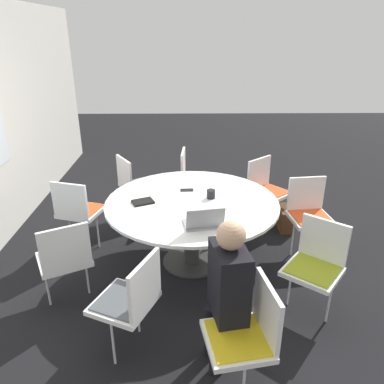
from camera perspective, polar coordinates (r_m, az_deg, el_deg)
ground_plane at (r=4.20m, az=0.00°, el=-10.54°), size 16.00×16.00×0.00m
conference_table at (r=3.89m, az=0.00°, el=-2.99°), size 1.78×1.78×0.74m
chair_0 at (r=2.67m, az=8.42°, el=-20.15°), size 0.51×0.49×0.86m
chair_1 at (r=3.45m, az=18.41°, el=-9.95°), size 0.60×0.61×0.86m
chair_2 at (r=4.34m, az=17.39°, el=-2.68°), size 0.47×0.48×0.86m
chair_3 at (r=4.86m, az=11.19°, el=0.83°), size 0.61×0.61×0.86m
chair_4 at (r=5.13m, az=0.07°, el=2.55°), size 0.47×0.45×0.86m
chair_5 at (r=4.97m, az=-8.82°, el=1.52°), size 0.59×0.59×0.86m
chair_6 at (r=4.39m, az=-17.03°, el=-2.34°), size 0.53×0.54×0.86m
chair_7 at (r=3.53m, az=-18.84°, el=-9.21°), size 0.58×0.58×0.86m
chair_8 at (r=2.93m, az=-9.27°, el=-15.52°), size 0.57×0.56×0.86m
person_0 at (r=2.70m, az=5.28°, el=-14.05°), size 0.39×0.30×1.21m
laptop at (r=3.32m, az=1.81°, el=-4.55°), size 0.31×0.38×0.21m
spiral_notebook at (r=3.83m, az=-7.50°, el=-1.48°), size 0.22×0.25×0.02m
coffee_cup at (r=3.89m, az=2.91°, el=-0.31°), size 0.09×0.09×0.09m
cell_phone at (r=4.09m, az=-0.79°, el=0.31°), size 0.08×0.14×0.01m
handbag at (r=4.93m, az=13.91°, el=-3.91°), size 0.36×0.16×0.28m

